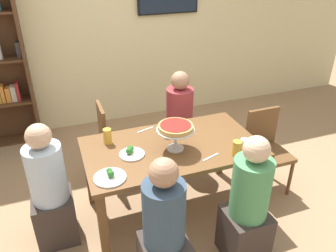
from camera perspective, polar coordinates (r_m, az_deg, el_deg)
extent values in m
plane|color=#9E7A56|center=(3.44, 0.59, -13.92)|extent=(12.00, 12.00, 0.00)
cube|color=beige|center=(4.75, -9.16, 16.99)|extent=(8.00, 0.12, 2.80)
cube|color=brown|center=(3.00, 0.66, -3.71)|extent=(1.57, 0.88, 0.04)
cube|color=brown|center=(2.81, -11.01, -16.75)|extent=(0.07, 0.07, 0.70)
cube|color=brown|center=(3.24, 15.36, -10.15)|extent=(0.07, 0.07, 0.70)
cube|color=brown|center=(3.39, -13.36, -7.93)|extent=(0.07, 0.07, 0.70)
cube|color=brown|center=(3.76, 8.93, -3.51)|extent=(0.07, 0.07, 0.70)
cube|color=#4C2D19|center=(4.53, -23.31, 10.58)|extent=(0.03, 0.30, 2.20)
cube|color=orange|center=(4.69, -26.44, 5.03)|extent=(0.04, 0.13, 0.22)
cube|color=orange|center=(4.69, -25.67, 4.93)|extent=(0.06, 0.13, 0.18)
cube|color=#B2A88E|center=(4.68, -24.91, 5.16)|extent=(0.06, 0.13, 0.20)
cube|color=maroon|center=(4.67, -24.30, 5.47)|extent=(0.04, 0.13, 0.23)
cube|color=#3D3838|center=(4.50, -24.24, 11.88)|extent=(0.05, 0.13, 0.19)
cube|color=#382D28|center=(3.96, 1.88, -3.43)|extent=(0.34, 0.34, 0.45)
cylinder|color=#993338|center=(3.73, 1.99, 2.77)|extent=(0.30, 0.30, 0.50)
sphere|color=#A87A5B|center=(3.60, 2.09, 7.80)|extent=(0.20, 0.20, 0.20)
cube|color=#382D28|center=(3.17, -18.65, -14.65)|extent=(0.34, 0.34, 0.45)
cylinder|color=silver|center=(2.88, -20.10, -7.68)|extent=(0.30, 0.30, 0.50)
sphere|color=tan|center=(2.70, -21.32, -1.65)|extent=(0.20, 0.20, 0.20)
cylinder|color=#33475B|center=(2.36, -0.70, -14.87)|extent=(0.30, 0.30, 0.50)
sphere|color=#A87A5B|center=(2.13, -0.76, -8.01)|extent=(0.20, 0.20, 0.20)
cube|color=#382D28|center=(2.96, 12.88, -17.53)|extent=(0.34, 0.34, 0.45)
cylinder|color=#4C935B|center=(2.64, 14.00, -10.31)|extent=(0.30, 0.30, 0.50)
sphere|color=beige|center=(2.44, 14.95, -3.88)|extent=(0.20, 0.20, 0.20)
cube|color=brown|center=(3.71, -8.19, -2.41)|extent=(0.40, 0.40, 0.04)
cube|color=brown|center=(3.58, -11.25, 0.26)|extent=(0.04, 0.36, 0.42)
cylinder|color=brown|center=(4.01, -6.09, -3.53)|extent=(0.04, 0.04, 0.41)
cylinder|color=brown|center=(3.72, -4.71, -6.22)|extent=(0.04, 0.04, 0.41)
cylinder|color=brown|center=(3.96, -11.01, -4.41)|extent=(0.04, 0.04, 0.41)
cylinder|color=brown|center=(3.67, -10.02, -7.22)|extent=(0.04, 0.04, 0.41)
cube|color=brown|center=(3.58, 16.87, -4.71)|extent=(0.40, 0.40, 0.04)
cube|color=brown|center=(3.59, 15.75, -0.18)|extent=(0.36, 0.04, 0.42)
cylinder|color=brown|center=(3.70, 20.17, -8.42)|extent=(0.04, 0.04, 0.41)
cylinder|color=brown|center=(3.51, 15.66, -9.83)|extent=(0.04, 0.04, 0.41)
cylinder|color=brown|center=(3.91, 17.04, -5.64)|extent=(0.04, 0.04, 0.41)
cylinder|color=brown|center=(3.73, 12.66, -6.80)|extent=(0.04, 0.04, 0.41)
cylinder|color=silver|center=(2.94, 1.26, -3.83)|extent=(0.15, 0.15, 0.01)
cylinder|color=silver|center=(2.89, 1.28, -2.24)|extent=(0.03, 0.03, 0.18)
cylinder|color=silver|center=(2.85, 1.30, -0.62)|extent=(0.33, 0.33, 0.01)
cylinder|color=tan|center=(2.83, 1.30, -0.21)|extent=(0.30, 0.30, 0.04)
cylinder|color=maroon|center=(2.82, 1.31, 0.18)|extent=(0.27, 0.27, 0.00)
cylinder|color=white|center=(2.63, -9.92, -8.70)|extent=(0.25, 0.25, 0.01)
sphere|color=#2D7028|center=(2.61, -9.79, -8.07)|extent=(0.06, 0.06, 0.06)
sphere|color=#2D7028|center=(2.65, -10.04, -7.55)|extent=(0.05, 0.05, 0.05)
cylinder|color=white|center=(2.88, -6.21, -4.84)|extent=(0.22, 0.22, 0.01)
sphere|color=#2D7028|center=(2.86, -6.68, -4.25)|extent=(0.06, 0.06, 0.06)
sphere|color=#2D7028|center=(2.89, -6.43, -3.85)|extent=(0.06, 0.06, 0.06)
cylinder|color=gold|center=(2.88, 11.71, -3.78)|extent=(0.08, 0.08, 0.14)
cylinder|color=gold|center=(3.04, -10.32, -1.75)|extent=(0.07, 0.07, 0.14)
cylinder|color=white|center=(2.98, 12.92, -3.12)|extent=(0.07, 0.07, 0.10)
cylinder|color=white|center=(3.11, -0.52, -0.81)|extent=(0.06, 0.06, 0.11)
cube|color=silver|center=(3.25, -3.92, -0.65)|extent=(0.18, 0.07, 0.00)
cube|color=silver|center=(2.85, 7.33, -5.30)|extent=(0.18, 0.07, 0.00)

